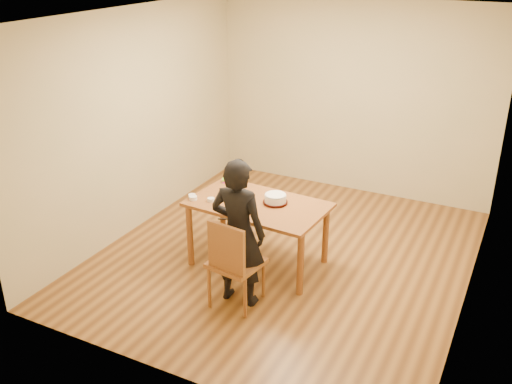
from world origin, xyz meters
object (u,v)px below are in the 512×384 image
at_px(dining_table, 258,205).
at_px(dining_chair, 236,263).
at_px(person, 238,233).
at_px(cake, 275,198).
at_px(cake_plate, 275,202).

height_order(dining_table, dining_chair, dining_table).
xyz_separation_m(dining_chair, person, (0.00, 0.04, 0.32)).
bearing_deg(cake, cake_plate, 0.00).
distance_m(dining_chair, cake_plate, 0.91).
relative_size(dining_chair, cake_plate, 1.72).
distance_m(cake_plate, person, 0.81).
relative_size(cake_plate, person, 0.18).
height_order(dining_chair, person, person).
xyz_separation_m(dining_table, cake, (0.17, 0.08, 0.08)).
distance_m(dining_table, cake, 0.20).
bearing_deg(cake_plate, cake, 180.00).
bearing_deg(dining_chair, dining_table, 109.34).
distance_m(dining_table, cake_plate, 0.19).
bearing_deg(person, cake_plate, -94.40).
bearing_deg(dining_table, cake, 30.01).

